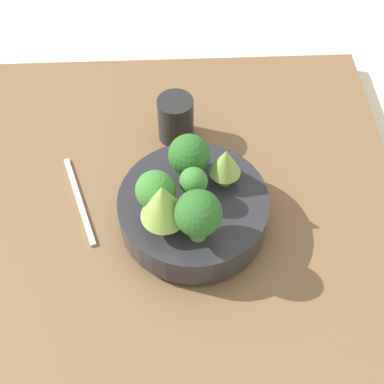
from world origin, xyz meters
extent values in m
plane|color=beige|center=(0.00, 0.00, 0.00)|extent=(6.00, 6.00, 0.00)
cube|color=brown|center=(0.00, 0.00, 0.02)|extent=(0.88, 0.79, 0.04)
cylinder|color=#28282D|center=(-0.01, 0.02, 0.05)|extent=(0.11, 0.11, 0.01)
cylinder|color=#28282D|center=(-0.01, 0.02, 0.08)|extent=(0.25, 0.25, 0.06)
cylinder|color=#609347|center=(0.01, -0.03, 0.12)|extent=(0.03, 0.03, 0.03)
sphere|color=#387A2D|center=(0.01, -0.03, 0.16)|extent=(0.06, 0.06, 0.06)
cylinder|color=#609347|center=(-0.04, 0.08, 0.12)|extent=(0.02, 0.02, 0.02)
cone|color=#84AD47|center=(-0.04, 0.08, 0.16)|extent=(0.05, 0.05, 0.05)
cylinder|color=#609347|center=(0.06, 0.03, 0.13)|extent=(0.03, 0.03, 0.03)
sphere|color=#286023|center=(0.06, 0.03, 0.17)|extent=(0.07, 0.07, 0.07)
cylinder|color=#609347|center=(-0.06, 0.02, 0.12)|extent=(0.02, 0.02, 0.02)
sphere|color=#286023|center=(-0.06, 0.02, 0.16)|extent=(0.07, 0.07, 0.07)
cylinder|color=#7AB256|center=(0.04, -0.02, 0.13)|extent=(0.02, 0.02, 0.03)
cone|color=#84AD47|center=(0.04, -0.02, 0.18)|extent=(0.07, 0.07, 0.07)
cylinder|color=#6BA34C|center=(-0.01, 0.02, 0.13)|extent=(0.03, 0.03, 0.03)
sphere|color=#387A2D|center=(-0.01, 0.02, 0.16)|extent=(0.04, 0.04, 0.04)
cylinder|color=black|center=(-0.21, 0.00, 0.09)|extent=(0.07, 0.07, 0.09)
cube|color=silver|center=(-0.06, -0.17, 0.04)|extent=(0.19, 0.07, 0.01)
camera|label=1|loc=(0.49, 0.00, 0.80)|focal=50.00mm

